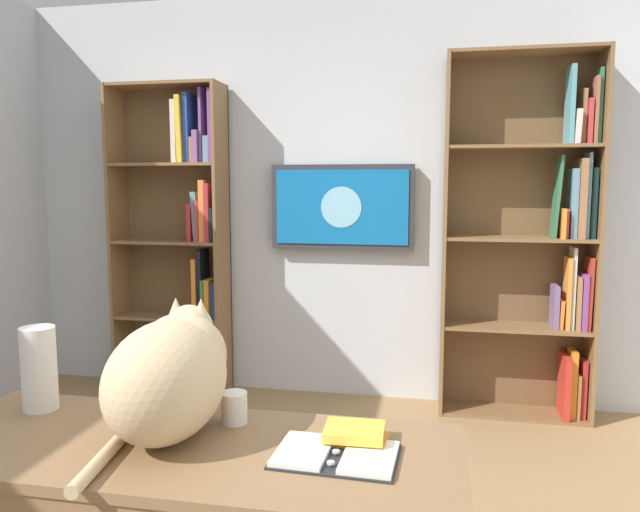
{
  "coord_description": "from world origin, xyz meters",
  "views": [
    {
      "loc": [
        -0.66,
        1.76,
        1.45
      ],
      "look_at": [
        -0.08,
        -1.14,
        1.09
      ],
      "focal_mm": 33.48,
      "sensor_mm": 36.0,
      "label": 1
    }
  ],
  "objects_px": {
    "wall_mounted_tv": "(342,207)",
    "open_binder": "(336,455)",
    "desk": "(184,485)",
    "coffee_mug": "(234,408)",
    "desk_book_stack": "(355,435)",
    "paper_towel_roll": "(39,368)",
    "bookshelf_right": "(184,238)",
    "cat": "(172,371)",
    "bookshelf_left": "(537,242)"
  },
  "relations": [
    {
      "from": "bookshelf_right",
      "to": "wall_mounted_tv",
      "type": "relative_size",
      "value": 2.23
    },
    {
      "from": "open_binder",
      "to": "paper_towel_roll",
      "type": "height_order",
      "value": "paper_towel_roll"
    },
    {
      "from": "open_binder",
      "to": "desk_book_stack",
      "type": "distance_m",
      "value": 0.1
    },
    {
      "from": "bookshelf_left",
      "to": "wall_mounted_tv",
      "type": "bearing_deg",
      "value": -3.67
    },
    {
      "from": "wall_mounted_tv",
      "to": "paper_towel_roll",
      "type": "height_order",
      "value": "wall_mounted_tv"
    },
    {
      "from": "bookshelf_left",
      "to": "open_binder",
      "type": "xyz_separation_m",
      "value": [
        0.86,
        2.33,
        -0.37
      ]
    },
    {
      "from": "wall_mounted_tv",
      "to": "cat",
      "type": "height_order",
      "value": "wall_mounted_tv"
    },
    {
      "from": "wall_mounted_tv",
      "to": "desk",
      "type": "bearing_deg",
      "value": 88.61
    },
    {
      "from": "coffee_mug",
      "to": "cat",
      "type": "bearing_deg",
      "value": 37.37
    },
    {
      "from": "wall_mounted_tv",
      "to": "paper_towel_roll",
      "type": "bearing_deg",
      "value": 74.3
    },
    {
      "from": "wall_mounted_tv",
      "to": "open_binder",
      "type": "distance_m",
      "value": 2.51
    },
    {
      "from": "paper_towel_roll",
      "to": "coffee_mug",
      "type": "distance_m",
      "value": 0.66
    },
    {
      "from": "desk",
      "to": "open_binder",
      "type": "bearing_deg",
      "value": -177.39
    },
    {
      "from": "coffee_mug",
      "to": "desk_book_stack",
      "type": "relative_size",
      "value": 0.53
    },
    {
      "from": "wall_mounted_tv",
      "to": "desk_book_stack",
      "type": "xyz_separation_m",
      "value": [
        -0.41,
        2.32,
        -0.55
      ]
    },
    {
      "from": "bookshelf_right",
      "to": "paper_towel_roll",
      "type": "bearing_deg",
      "value": 101.85
    },
    {
      "from": "desk",
      "to": "coffee_mug",
      "type": "height_order",
      "value": "coffee_mug"
    },
    {
      "from": "bookshelf_left",
      "to": "bookshelf_right",
      "type": "bearing_deg",
      "value": 0.11
    },
    {
      "from": "desk",
      "to": "bookshelf_right",
      "type": "bearing_deg",
      "value": -66.35
    },
    {
      "from": "cat",
      "to": "coffee_mug",
      "type": "bearing_deg",
      "value": -142.63
    },
    {
      "from": "desk_book_stack",
      "to": "desk",
      "type": "bearing_deg",
      "value": 13.75
    },
    {
      "from": "desk_book_stack",
      "to": "open_binder",
      "type": "bearing_deg",
      "value": 68.01
    },
    {
      "from": "desk",
      "to": "open_binder",
      "type": "height_order",
      "value": "open_binder"
    },
    {
      "from": "bookshelf_right",
      "to": "paper_towel_roll",
      "type": "xyz_separation_m",
      "value": [
        -0.46,
        2.17,
        -0.23
      ]
    },
    {
      "from": "desk",
      "to": "desk_book_stack",
      "type": "bearing_deg",
      "value": -166.25
    },
    {
      "from": "bookshelf_left",
      "to": "cat",
      "type": "bearing_deg",
      "value": 59.25
    },
    {
      "from": "desk",
      "to": "paper_towel_roll",
      "type": "xyz_separation_m",
      "value": [
        0.57,
        -0.18,
        0.25
      ]
    },
    {
      "from": "bookshelf_left",
      "to": "coffee_mug",
      "type": "relative_size",
      "value": 23.29
    },
    {
      "from": "desk",
      "to": "desk_book_stack",
      "type": "relative_size",
      "value": 8.56
    },
    {
      "from": "bookshelf_left",
      "to": "coffee_mug",
      "type": "height_order",
      "value": "bookshelf_left"
    },
    {
      "from": "desk",
      "to": "coffee_mug",
      "type": "xyz_separation_m",
      "value": [
        -0.08,
        -0.19,
        0.16
      ]
    },
    {
      "from": "bookshelf_left",
      "to": "desk_book_stack",
      "type": "distance_m",
      "value": 2.41
    },
    {
      "from": "open_binder",
      "to": "desk_book_stack",
      "type": "relative_size",
      "value": 1.87
    },
    {
      "from": "wall_mounted_tv",
      "to": "cat",
      "type": "distance_m",
      "value": 2.39
    },
    {
      "from": "open_binder",
      "to": "coffee_mug",
      "type": "xyz_separation_m",
      "value": [
        0.35,
        -0.17,
        0.04
      ]
    },
    {
      "from": "bookshelf_left",
      "to": "cat",
      "type": "distance_m",
      "value": 2.65
    },
    {
      "from": "wall_mounted_tv",
      "to": "desk_book_stack",
      "type": "height_order",
      "value": "wall_mounted_tv"
    },
    {
      "from": "bookshelf_right",
      "to": "desk_book_stack",
      "type": "bearing_deg",
      "value": 123.79
    },
    {
      "from": "bookshelf_right",
      "to": "open_binder",
      "type": "xyz_separation_m",
      "value": [
        -1.46,
        2.33,
        -0.36
      ]
    },
    {
      "from": "desk_book_stack",
      "to": "bookshelf_left",
      "type": "bearing_deg",
      "value": -110.12
    },
    {
      "from": "bookshelf_right",
      "to": "open_binder",
      "type": "distance_m",
      "value": 2.77
    },
    {
      "from": "desk",
      "to": "paper_towel_roll",
      "type": "height_order",
      "value": "paper_towel_roll"
    },
    {
      "from": "bookshelf_right",
      "to": "wall_mounted_tv",
      "type": "distance_m",
      "value": 1.11
    },
    {
      "from": "open_binder",
      "to": "cat",
      "type": "bearing_deg",
      "value": -7.02
    },
    {
      "from": "bookshelf_left",
      "to": "coffee_mug",
      "type": "distance_m",
      "value": 2.49
    },
    {
      "from": "coffee_mug",
      "to": "desk_book_stack",
      "type": "height_order",
      "value": "coffee_mug"
    },
    {
      "from": "bookshelf_right",
      "to": "cat",
      "type": "relative_size",
      "value": 3.53
    },
    {
      "from": "open_binder",
      "to": "coffee_mug",
      "type": "distance_m",
      "value": 0.39
    },
    {
      "from": "open_binder",
      "to": "paper_towel_roll",
      "type": "distance_m",
      "value": 1.02
    },
    {
      "from": "paper_towel_roll",
      "to": "coffee_mug",
      "type": "height_order",
      "value": "paper_towel_roll"
    }
  ]
}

